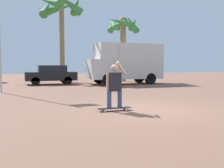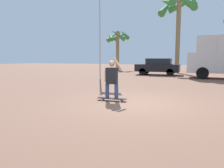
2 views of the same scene
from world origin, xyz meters
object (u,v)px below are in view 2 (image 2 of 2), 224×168
at_px(skateboard, 112,99).
at_px(palm_tree_center_background, 178,8).
at_px(flagpole, 101,25).
at_px(palm_tree_far_left, 117,39).
at_px(parked_car_black, 158,66).
at_px(person_skateboarder, 112,78).

bearing_deg(skateboard, palm_tree_center_background, 86.48).
bearing_deg(flagpole, palm_tree_far_left, 104.21).
height_order(palm_tree_center_background, flagpole, palm_tree_center_background).
bearing_deg(parked_car_black, palm_tree_center_background, 66.69).
xyz_separation_m(skateboard, person_skateboarder, (-0.00, -0.00, 0.76)).
xyz_separation_m(palm_tree_center_background, flagpole, (-4.49, -8.44, -2.54)).
bearing_deg(skateboard, person_skateboarder, -180.00).
relative_size(parked_car_black, palm_tree_far_left, 0.76).
distance_m(person_skateboarder, parked_car_black, 12.49).
height_order(palm_tree_center_background, palm_tree_far_left, palm_tree_center_background).
xyz_separation_m(skateboard, palm_tree_center_background, (0.96, 15.54, 6.23)).
height_order(skateboard, parked_car_black, parked_car_black).
xyz_separation_m(skateboard, flagpole, (-3.53, 7.10, 3.69)).
distance_m(parked_car_black, palm_tree_center_background, 6.46).
bearing_deg(palm_tree_far_left, skateboard, -71.07).
relative_size(palm_tree_center_background, flagpole, 1.17).
bearing_deg(palm_tree_center_background, palm_tree_far_left, 153.39).
relative_size(person_skateboarder, flagpole, 0.22).
height_order(skateboard, palm_tree_far_left, palm_tree_far_left).
height_order(person_skateboarder, parked_car_black, person_skateboarder).
height_order(palm_tree_far_left, flagpole, flagpole).
bearing_deg(palm_tree_center_background, person_skateboarder, -93.53).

